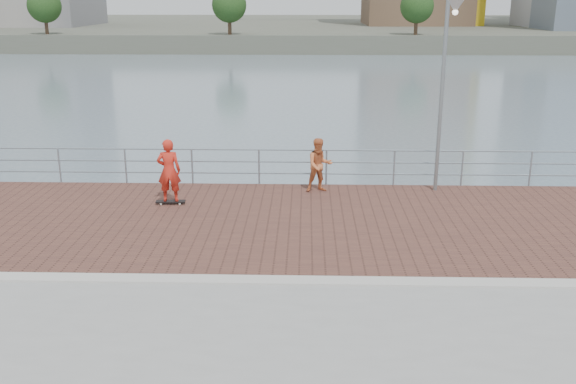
{
  "coord_description": "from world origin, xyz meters",
  "views": [
    {
      "loc": [
        0.39,
        -11.89,
        5.57
      ],
      "look_at": [
        0.0,
        2.0,
        1.3
      ],
      "focal_mm": 40.0,
      "sensor_mm": 36.0,
      "label": 1
    }
  ],
  "objects_px": {
    "guardrail": "(293,163)",
    "street_lamp": "(448,52)",
    "skateboarder": "(169,171)",
    "bystander": "(319,165)"
  },
  "relations": [
    {
      "from": "guardrail",
      "to": "skateboarder",
      "type": "xyz_separation_m",
      "value": [
        -3.35,
        -2.06,
        0.29
      ]
    },
    {
      "from": "skateboarder",
      "to": "bystander",
      "type": "xyz_separation_m",
      "value": [
        4.15,
        1.35,
        -0.17
      ]
    },
    {
      "from": "guardrail",
      "to": "skateboarder",
      "type": "distance_m",
      "value": 3.94
    },
    {
      "from": "skateboarder",
      "to": "bystander",
      "type": "distance_m",
      "value": 4.37
    },
    {
      "from": "bystander",
      "to": "skateboarder",
      "type": "bearing_deg",
      "value": -175.64
    },
    {
      "from": "guardrail",
      "to": "street_lamp",
      "type": "xyz_separation_m",
      "value": [
        4.26,
        -0.92,
        3.4
      ]
    },
    {
      "from": "guardrail",
      "to": "street_lamp",
      "type": "relative_size",
      "value": 6.79
    },
    {
      "from": "guardrail",
      "to": "skateboarder",
      "type": "height_order",
      "value": "skateboarder"
    },
    {
      "from": "guardrail",
      "to": "street_lamp",
      "type": "distance_m",
      "value": 5.53
    },
    {
      "from": "skateboarder",
      "to": "street_lamp",
      "type": "bearing_deg",
      "value": -175.28
    }
  ]
}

